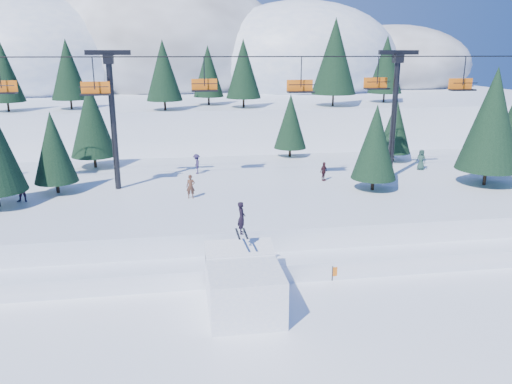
{
  "coord_description": "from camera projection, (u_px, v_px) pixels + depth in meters",
  "views": [
    {
      "loc": [
        -4.21,
        -20.19,
        12.72
      ],
      "look_at": [
        -0.14,
        6.0,
        5.2
      ],
      "focal_mm": 35.0,
      "sensor_mm": 36.0,
      "label": 1
    }
  ],
  "objects": [
    {
      "name": "ground",
      "position": [
        279.0,
        333.0,
        23.28
      ],
      "size": [
        160.0,
        160.0,
        0.0
      ],
      "primitive_type": "plane",
      "color": "white",
      "rests_on": "ground"
    },
    {
      "name": "mid_shelf",
      "position": [
        235.0,
        199.0,
        40.05
      ],
      "size": [
        70.0,
        22.0,
        2.5
      ],
      "primitive_type": "cube",
      "color": "white",
      "rests_on": "ground"
    },
    {
      "name": "distant_skiers",
      "position": [
        224.0,
        172.0,
        39.86
      ],
      "size": [
        33.16,
        8.23,
        1.87
      ],
      "color": "#223F37",
      "rests_on": "mid_shelf"
    },
    {
      "name": "berm",
      "position": [
        253.0,
        256.0,
        30.74
      ],
      "size": [
        70.0,
        6.0,
        1.1
      ],
      "primitive_type": "cube",
      "color": "white",
      "rests_on": "ground"
    },
    {
      "name": "conifer_stand",
      "position": [
        275.0,
        128.0,
        39.91
      ],
      "size": [
        63.13,
        17.18,
        9.13
      ],
      "color": "black",
      "rests_on": "mid_shelf"
    },
    {
      "name": "banner_near",
      "position": [
        355.0,
        269.0,
        28.84
      ],
      "size": [
        2.84,
        0.37,
        0.9
      ],
      "color": "black",
      "rests_on": "ground"
    },
    {
      "name": "chairlift",
      "position": [
        256.0,
        97.0,
        38.15
      ],
      "size": [
        46.0,
        3.21,
        10.28
      ],
      "color": "black",
      "rests_on": "mid_shelf"
    },
    {
      "name": "banner_far",
      "position": [
        381.0,
        258.0,
        30.36
      ],
      "size": [
        2.81,
        0.59,
        0.9
      ],
      "color": "black",
      "rests_on": "ground"
    },
    {
      "name": "jump_kicker",
      "position": [
        244.0,
        286.0,
        25.09
      ],
      "size": [
        3.61,
        4.92,
        5.29
      ],
      "color": "white",
      "rests_on": "ground"
    },
    {
      "name": "mountain_ridge",
      "position": [
        171.0,
        69.0,
        89.63
      ],
      "size": [
        119.0,
        60.37,
        26.46
      ],
      "color": "white",
      "rests_on": "ground"
    }
  ]
}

